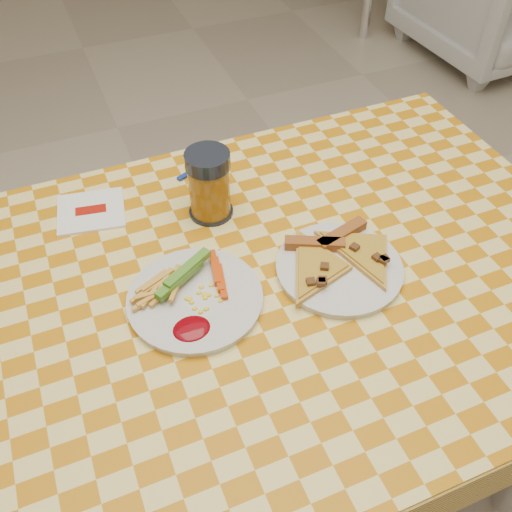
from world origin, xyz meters
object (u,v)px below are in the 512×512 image
object	(u,v)px
plate_left	(195,300)
drink_glass	(209,185)
table	(266,305)
plate_right	(339,269)

from	to	relation	value
plate_left	drink_glass	xyz separation A→B (m)	(0.10, 0.21, 0.06)
table	plate_left	world-z (taller)	plate_left
plate_left	drink_glass	world-z (taller)	drink_glass
plate_right	drink_glass	xyz separation A→B (m)	(-0.16, 0.24, 0.06)
table	plate_left	bearing A→B (deg)	-179.76
plate_right	drink_glass	world-z (taller)	drink_glass
table	drink_glass	distance (m)	0.26
plate_right	drink_glass	bearing A→B (deg)	123.81
drink_glass	plate_left	bearing A→B (deg)	-116.05
table	drink_glass	xyz separation A→B (m)	(-0.03, 0.21, 0.14)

